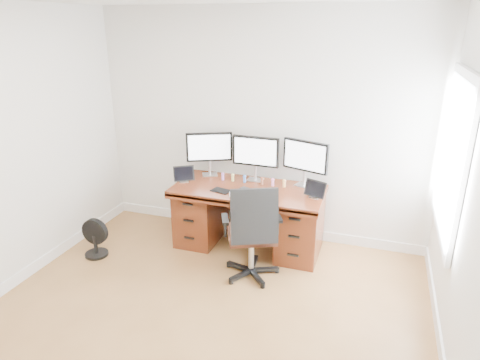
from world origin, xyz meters
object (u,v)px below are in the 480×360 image
(office_chair, at_px, (252,248))
(floor_fan, at_px, (95,238))
(keyboard, at_px, (242,194))
(monitor_center, at_px, (256,153))
(desk, at_px, (249,215))

(office_chair, bearing_deg, floor_fan, 160.69)
(office_chair, distance_m, keyboard, 0.61)
(office_chair, height_order, monitor_center, monitor_center)
(keyboard, bearing_deg, desk, 69.71)
(office_chair, bearing_deg, desk, 86.02)
(desk, xyz_separation_m, keyboard, (-0.00, -0.25, 0.36))
(desk, bearing_deg, floor_fan, -153.93)
(floor_fan, bearing_deg, keyboard, 17.21)
(office_chair, distance_m, floor_fan, 1.82)
(floor_fan, height_order, keyboard, keyboard)
(desk, xyz_separation_m, floor_fan, (-1.58, -0.77, -0.19))
(office_chair, height_order, keyboard, office_chair)
(monitor_center, xyz_separation_m, keyboard, (-0.00, -0.49, -0.33))
(desk, distance_m, keyboard, 0.43)
(desk, xyz_separation_m, monitor_center, (-0.00, 0.24, 0.68))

